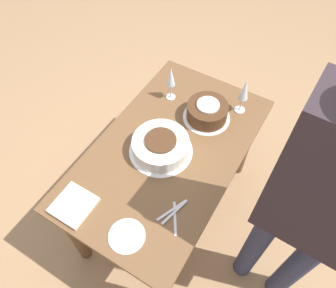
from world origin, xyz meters
name	(u,v)px	position (x,y,z in m)	size (l,w,h in m)	color
ground_plane	(168,208)	(0.00, 0.00, 0.00)	(12.00, 12.00, 0.00)	#A87F56
dining_table	(168,163)	(0.00, 0.00, 0.60)	(1.26, 0.74, 0.73)	brown
cake_center_white	(161,146)	(-0.03, 0.03, 0.78)	(0.34, 0.34, 0.10)	white
cake_front_chocolate	(207,112)	(0.31, -0.07, 0.78)	(0.27, 0.27, 0.11)	white
wine_glass_near	(244,91)	(0.46, -0.21, 0.89)	(0.06, 0.06, 0.23)	silver
wine_glass_far	(171,78)	(0.34, 0.19, 0.89)	(0.06, 0.06, 0.23)	silver
dessert_plate_left	(127,236)	(-0.51, -0.09, 0.74)	(0.17, 0.17, 0.01)	white
fork_pile	(174,213)	(-0.30, -0.21, 0.74)	(0.18, 0.12, 0.01)	silver
napkin_stack	(74,205)	(-0.52, 0.22, 0.74)	(0.18, 0.18, 0.02)	silver
person_cutting	(320,203)	(-0.11, -0.73, 1.06)	(0.23, 0.41, 1.75)	#2D334C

